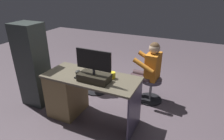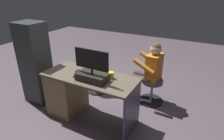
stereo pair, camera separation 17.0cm
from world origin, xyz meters
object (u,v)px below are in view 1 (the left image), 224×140
keyboard (94,75)px  computer_mouse (78,71)px  tv_remote (78,76)px  teddy_bear (96,62)px  monitor (94,73)px  cup (112,75)px  office_chair_teddy (96,79)px  visitor_chair (151,88)px  desk (72,92)px  person (148,67)px

keyboard → computer_mouse: (0.27, 0.02, 0.01)m
keyboard → tv_remote: bearing=35.6°
teddy_bear → computer_mouse: bearing=99.9°
monitor → cup: (-0.19, -0.18, -0.07)m
tv_remote → office_chair_teddy: (0.23, -0.89, -0.51)m
cup → visitor_chair: 1.05m
keyboard → teddy_bear: 0.89m
cup → keyboard: bearing=5.8°
tv_remote → monitor: bearing=179.1°
desk → computer_mouse: bearing=-164.6°
keyboard → office_chair_teddy: keyboard is taller
tv_remote → visitor_chair: (-0.84, -0.98, -0.49)m
office_chair_teddy → cup: bearing=133.5°
computer_mouse → keyboard: bearing=-175.7°
cup → desk: bearing=6.9°
keyboard → cup: (-0.28, -0.03, 0.04)m
office_chair_teddy → visitor_chair: (-1.07, -0.10, 0.02)m
computer_mouse → tv_remote: 0.14m
keyboard → teddy_bear: teddy_bear is taller
keyboard → desk: bearing=7.6°
teddy_bear → visitor_chair: size_ratio=0.80×
monitor → desk: bearing=-11.7°
computer_mouse → cup: cup is taller
desk → monitor: size_ratio=2.77×
visitor_chair → person: (0.08, 0.01, 0.39)m
monitor → visitor_chair: (-0.57, -1.00, -0.61)m
office_chair_teddy → visitor_chair: size_ratio=1.14×
desk → office_chair_teddy: bearing=-88.3°
computer_mouse → office_chair_teddy: bearing=-79.9°
computer_mouse → office_chair_teddy: 0.94m
computer_mouse → visitor_chair: computer_mouse is taller
computer_mouse → office_chair_teddy: (0.14, -0.78, -0.52)m
desk → keyboard: size_ratio=3.34×
keyboard → visitor_chair: 1.18m
monitor → tv_remote: monitor is taller
desk → keyboard: bearing=-172.4°
visitor_chair → desk: bearing=40.8°
computer_mouse → tv_remote: bearing=128.8°
desk → tv_remote: size_ratio=9.35×
computer_mouse → visitor_chair: 1.37m
keyboard → cup: size_ratio=4.51×
monitor → cup: monitor is taller
computer_mouse → cup: 0.55m
desk → teddy_bear: size_ratio=4.03×
keyboard → cup: 0.28m
person → monitor: bearing=63.9°
tv_remote → teddy_bear: bearing=-72.8°
computer_mouse → person: bearing=-134.5°
desk → person: bearing=-137.1°
office_chair_teddy → teddy_bear: (0.00, -0.01, 0.35)m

